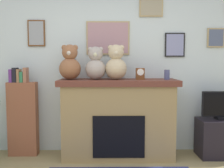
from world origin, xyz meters
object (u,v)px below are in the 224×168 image
bookshelf (23,116)px  mantel_clock (140,74)px  teddy_bear_tan (96,65)px  teddy_bear_cream (116,64)px  teddy_bear_grey (70,64)px  tv_stand (222,138)px  television (223,106)px  candle_jar (167,75)px  fireplace (118,118)px

bookshelf → mantel_clock: bearing=-3.2°
teddy_bear_tan → teddy_bear_cream: 0.29m
teddy_bear_cream → teddy_bear_grey: bearing=180.0°
tv_stand → television: bearing=-90.0°
teddy_bear_grey → teddy_bear_tan: bearing=0.0°
teddy_bear_grey → teddy_bear_cream: bearing=-0.0°
bookshelf → tv_stand: size_ratio=1.87×
bookshelf → teddy_bear_grey: size_ratio=2.62×
tv_stand → teddy_bear_cream: (-1.54, 0.01, 1.07)m
television → tv_stand: bearing=90.0°
mantel_clock → teddy_bear_grey: teddy_bear_grey is taller
candle_jar → bookshelf: bearing=177.4°
bookshelf → candle_jar: size_ratio=9.32×
candle_jar → teddy_bear_grey: size_ratio=0.28×
television → teddy_bear_grey: teddy_bear_grey is taller
bookshelf → television: (2.90, -0.10, 0.16)m
teddy_bear_grey → teddy_bear_cream: same height
television → candle_jar: size_ratio=4.47×
television → teddy_bear_grey: size_ratio=1.26×
television → teddy_bear_cream: (-1.54, 0.01, 0.60)m
fireplace → television: 1.52m
candle_jar → mantel_clock: (-0.38, -0.00, 0.01)m
teddy_bear_cream → tv_stand: bearing=-0.2°
fireplace → teddy_bear_tan: teddy_bear_tan is taller
teddy_bear_tan → teddy_bear_cream: bearing=-0.0°
fireplace → teddy_bear_grey: size_ratio=3.39×
candle_jar → teddy_bear_cream: 0.74m
fireplace → teddy_bear_cream: teddy_bear_cream is taller
bookshelf → teddy_bear_cream: bearing=-4.0°
fireplace → television: bearing=-1.0°
candle_jar → teddy_bear_tan: (-1.01, -0.00, 0.14)m
candle_jar → mantel_clock: 0.38m
tv_stand → teddy_bear_cream: teddy_bear_cream is taller
fireplace → teddy_bear_grey: (-0.68, -0.02, 0.78)m
bookshelf → tv_stand: bookshelf is taller
teddy_bear_grey → tv_stand: bearing=-0.1°
candle_jar → teddy_bear_grey: (-1.37, -0.00, 0.15)m
fireplace → teddy_bear_grey: 1.03m
bookshelf → tv_stand: 2.92m
teddy_bear_grey → teddy_bear_cream: 0.65m
tv_stand → bookshelf: bearing=178.0°
fireplace → tv_stand: 1.53m
tv_stand → teddy_bear_grey: size_ratio=1.40×
teddy_bear_tan → tv_stand: bearing=-0.2°
teddy_bear_grey → fireplace: bearing=1.5°
mantel_clock → bookshelf: bearing=176.8°
television → fireplace: bearing=179.0°
fireplace → mantel_clock: (0.31, -0.02, 0.64)m
fireplace → mantel_clock: size_ratio=10.27×
mantel_clock → fireplace: bearing=176.5°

